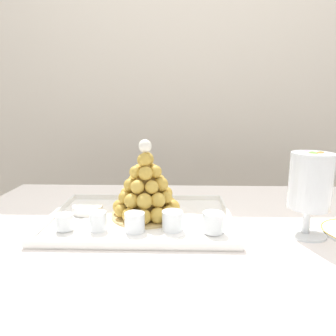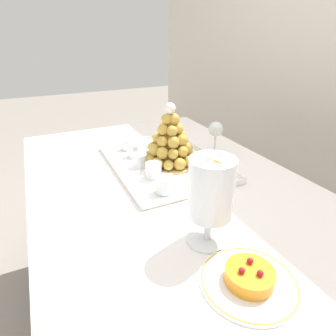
{
  "view_description": "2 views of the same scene",
  "coord_description": "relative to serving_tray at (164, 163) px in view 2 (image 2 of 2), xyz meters",
  "views": [
    {
      "loc": [
        -0.13,
        -0.85,
        1.12
      ],
      "look_at": [
        -0.15,
        -0.06,
        0.95
      ],
      "focal_mm": 31.93,
      "sensor_mm": 36.0,
      "label": 1
    },
    {
      "loc": [
        0.73,
        -0.4,
        1.26
      ],
      "look_at": [
        -0.02,
        -0.04,
        0.86
      ],
      "focal_mm": 30.26,
      "sensor_mm": 36.0,
      "label": 2
    }
  ],
  "objects": [
    {
      "name": "wine_glass",
      "position": [
        -0.01,
        0.26,
        0.1
      ],
      "size": [
        0.06,
        0.06,
        0.15
      ],
      "color": "silver",
      "rests_on": "buffet_table"
    },
    {
      "name": "serving_tray",
      "position": [
        0.0,
        0.0,
        0.0
      ],
      "size": [
        0.57,
        0.41,
        0.02
      ],
      "color": "white",
      "rests_on": "buffet_table"
    },
    {
      "name": "dessert_cup_mid_left",
      "position": [
        -0.11,
        -0.09,
        0.03
      ],
      "size": [
        0.05,
        0.05,
        0.05
      ],
      "color": "silver",
      "rests_on": "serving_tray"
    },
    {
      "name": "dessert_cup_left",
      "position": [
        -0.21,
        -0.09,
        0.02
      ],
      "size": [
        0.05,
        0.05,
        0.05
      ],
      "color": "silver",
      "rests_on": "serving_tray"
    },
    {
      "name": "dessert_cup_centre",
      "position": [
        -0.01,
        -0.1,
        0.03
      ],
      "size": [
        0.06,
        0.06,
        0.05
      ],
      "color": "silver",
      "rests_on": "serving_tray"
    },
    {
      "name": "dessert_cup_mid_right",
      "position": [
        0.1,
        -0.09,
        0.03
      ],
      "size": [
        0.06,
        0.06,
        0.06
      ],
      "color": "silver",
      "rests_on": "serving_tray"
    },
    {
      "name": "croquembouche",
      "position": [
        0.02,
        0.02,
        0.09
      ],
      "size": [
        0.22,
        0.22,
        0.25
      ],
      "color": "tan",
      "rests_on": "serving_tray"
    },
    {
      "name": "buffet_table",
      "position": [
        0.24,
        -0.04,
        -0.09
      ],
      "size": [
        1.7,
        0.96,
        0.76
      ],
      "color": "brown",
      "rests_on": "ground_plane"
    },
    {
      "name": "macaron_goblet",
      "position": [
        0.48,
        -0.09,
        0.15
      ],
      "size": [
        0.11,
        0.11,
        0.25
      ],
      "color": "white",
      "rests_on": "buffet_table"
    },
    {
      "name": "fruit_tart_plate",
      "position": [
        0.64,
        -0.09,
        0.01
      ],
      "size": [
        0.22,
        0.22,
        0.05
      ],
      "color": "white",
      "rests_on": "buffet_table"
    },
    {
      "name": "creme_brulee_ramekin",
      "position": [
        -0.19,
        0.05,
        0.02
      ],
      "size": [
        0.1,
        0.1,
        0.02
      ],
      "color": "white",
      "rests_on": "serving_tray"
    },
    {
      "name": "dessert_cup_right",
      "position": [
        0.22,
        -0.1,
        0.03
      ],
      "size": [
        0.06,
        0.06,
        0.06
      ],
      "color": "silver",
      "rests_on": "serving_tray"
    }
  ]
}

